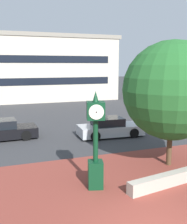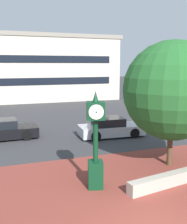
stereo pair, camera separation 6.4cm
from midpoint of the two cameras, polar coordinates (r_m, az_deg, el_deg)
The scene contains 6 objects.
plaza_brick_paving at distance 9.61m, azimuth 8.29°, elevation -19.62°, with size 44.00×10.99×0.01m, color brown.
planter_wall at distance 11.22m, azimuth 14.55°, elevation -13.96°, with size 3.20×0.40×0.50m, color #ADA393.
street_clock at distance 10.35m, azimuth 0.60°, elevation -6.69°, with size 0.81×0.84×3.78m.
plaza_tree at distance 13.21m, azimuth 16.92°, elevation 4.01°, with size 4.92×4.58×5.86m.
car_street_mid at distance 18.40m, azimuth -18.21°, elevation -3.69°, with size 4.15×2.03×1.28m.
car_street_far at distance 18.18m, azimuth 3.68°, elevation -3.37°, with size 4.38×2.09×1.28m.
Camera 2 is at (-3.99, -5.87, 4.71)m, focal length 43.41 mm.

